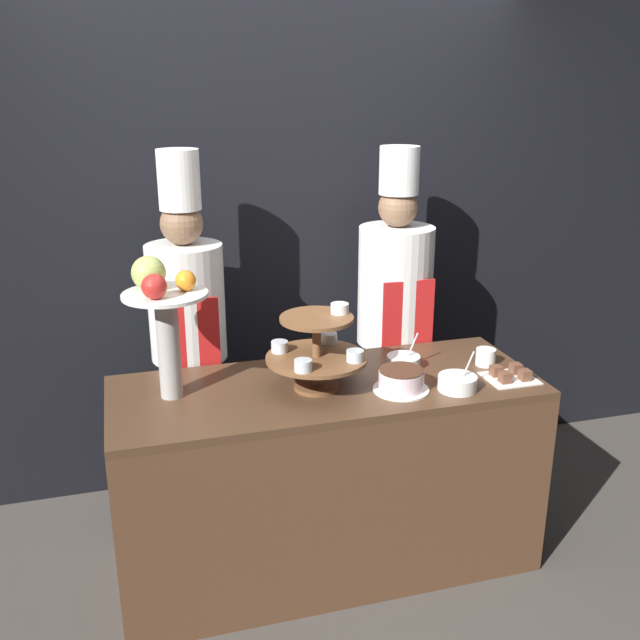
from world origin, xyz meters
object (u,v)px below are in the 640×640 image
Objects in this scene: cake_round at (401,380)px; cake_square_tray at (510,375)px; chef_left at (188,329)px; chef_center_left at (394,311)px; fruit_pedestal at (162,307)px; serving_bowl_far at (403,362)px; cup_white at (486,357)px; serving_bowl_near at (457,383)px; tiered_stand at (317,349)px.

cake_square_tray is (0.49, -0.02, -0.03)m from cake_round.
chef_center_left is (1.02, -0.00, -0.00)m from chef_left.
cake_round is 0.72m from chef_center_left.
serving_bowl_far is (1.02, 0.00, -0.34)m from fruit_pedestal.
cup_white is 0.43× the size of cake_square_tray.
chef_center_left reaches higher than cake_square_tray.
chef_center_left reaches higher than serving_bowl_near.
cake_square_tray is 1.45m from chef_left.
cake_square_tray is 1.30× the size of serving_bowl_far.
tiered_stand is at bearing 170.47° from cake_square_tray.
tiered_stand is at bearing -50.40° from chef_left.
serving_bowl_near is (-0.27, -0.04, 0.01)m from cake_square_tray.
fruit_pedestal is 0.55m from chef_left.
serving_bowl_far is 0.09× the size of chef_center_left.
cup_white reaches higher than cake_square_tray.
cake_round is 0.24m from serving_bowl_far.
chef_left reaches higher than cup_white.
serving_bowl_near is at bearing -14.39° from cake_round.
cake_square_tray is at bearing -28.61° from chef_left.
chef_center_left reaches higher than fruit_pedestal.
cup_white is at bearing -2.49° from fruit_pedestal.
cake_square_tray is 0.27m from serving_bowl_near.
chef_center_left reaches higher than tiered_stand.
tiered_stand reaches higher than cake_square_tray.
fruit_pedestal is 1.43m from cup_white.
fruit_pedestal is at bearing -179.74° from serving_bowl_far.
cake_square_tray is at bearing -82.08° from cup_white.
fruit_pedestal is at bearing -158.20° from chef_center_left.
cake_round is at bearing -40.78° from chef_left.
fruit_pedestal is 0.32× the size of chef_center_left.
cup_white is at bearing -22.68° from chef_left.
cup_white is 0.18m from cake_square_tray.
cup_white is 0.05× the size of chef_center_left.
cake_square_tray is at bearing -9.38° from fruit_pedestal.
serving_bowl_far is at bearing 114.11° from serving_bowl_near.
cake_round is at bearing -114.66° from serving_bowl_far.
cake_round is (0.92, -0.21, -0.33)m from fruit_pedestal.
tiered_stand is 4.72× the size of cup_white.
tiered_stand is 0.64m from fruit_pedestal.
tiered_stand is 0.80m from cup_white.
fruit_pedestal is at bearing 166.64° from serving_bowl_near.
chef_center_left is at bearing 73.37° from serving_bowl_far.
cake_round is 0.49m from cup_white.
cake_round is at bearing -109.32° from chef_center_left.
tiered_stand reaches higher than serving_bowl_near.
fruit_pedestal is 2.73× the size of cake_square_tray.
cup_white is 0.37m from serving_bowl_far.
tiered_stand is 2.56× the size of serving_bowl_near.
chef_left is at bearing 179.99° from chef_center_left.
serving_bowl_far is at bearing 13.47° from tiered_stand.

